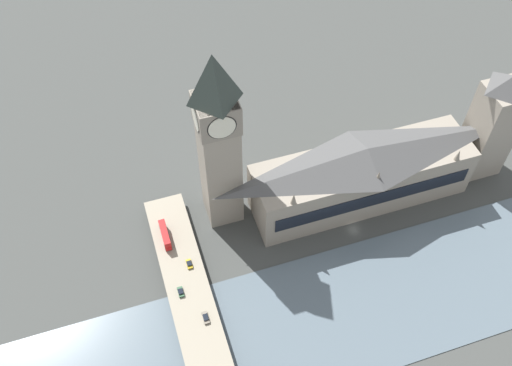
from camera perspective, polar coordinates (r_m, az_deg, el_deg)
ground_plane at (r=228.52m, az=9.73°, el=-4.62°), size 600.00×600.00×0.00m
river_water at (r=215.68m, az=13.12°, el=-11.00°), size 49.49×360.00×0.30m
parliament_hall at (r=226.96m, az=10.56°, el=0.87°), size 23.37×87.22×29.62m
clock_tower at (r=197.98m, az=-3.82°, el=4.38°), size 14.51×14.51×79.28m
victoria_tower at (r=245.58m, az=22.60°, el=5.46°), size 14.96×14.96×54.15m
road_bridge at (r=198.39m, az=-5.13°, el=-16.20°), size 130.98×15.24×5.21m
double_decker_bus_mid at (r=217.26m, az=-9.09°, el=-5.13°), size 11.88×2.53×4.78m
car_northbound_lead at (r=206.36m, az=-7.55°, el=-10.74°), size 4.03×1.93×1.40m
car_northbound_mid at (r=201.05m, az=-5.06°, el=-13.25°), size 4.62×1.90×1.35m
car_southbound_lead at (r=211.58m, az=-6.70°, el=-8.03°), size 3.93×1.94×1.41m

